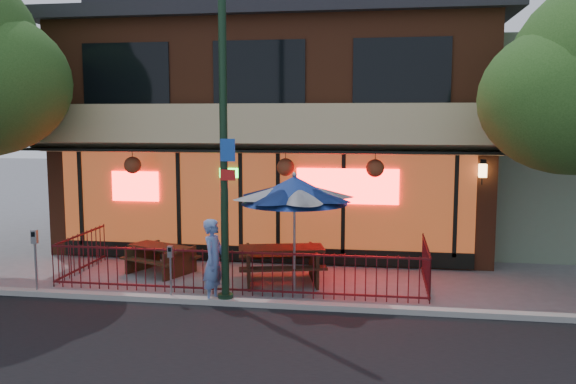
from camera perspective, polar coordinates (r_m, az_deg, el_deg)
name	(u,v)px	position (r m, az deg, el deg)	size (l,w,h in m)	color
ground	(230,298)	(13.33, -5.40, -9.80)	(80.00, 80.00, 0.00)	gray
curb	(224,302)	(12.85, -5.96, -10.18)	(80.00, 0.25, 0.12)	#999993
restaurant_building	(284,108)	(19.73, -0.41, 7.82)	(12.96, 9.49, 8.05)	brown
neighbor_building	(573,145)	(20.90, 25.09, 4.03)	(6.00, 7.00, 6.00)	slate
patio_fence	(236,263)	(13.64, -4.91, -6.66)	(8.44, 2.62, 1.00)	#4E1015
street_light	(224,152)	(12.39, -6.02, 3.73)	(0.43, 0.32, 7.00)	black
picnic_table_left	(161,255)	(15.50, -11.81, -5.79)	(1.98, 1.78, 0.69)	#362513
picnic_table_right	(281,259)	(14.29, -0.64, -6.32)	(2.27, 1.94, 0.84)	#331D11
patio_umbrella	(294,190)	(13.29, 0.61, 0.19)	(2.33, 2.33, 2.66)	gray
pedestrian	(214,261)	(12.84, -6.95, -6.41)	(0.64, 0.42, 1.76)	#6281C4
parking_meter_near	(171,264)	(13.09, -10.94, -6.60)	(0.11, 0.09, 1.18)	gray
parking_meter_far	(35,251)	(14.28, -22.58, -5.14)	(0.14, 0.12, 1.44)	#93969B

